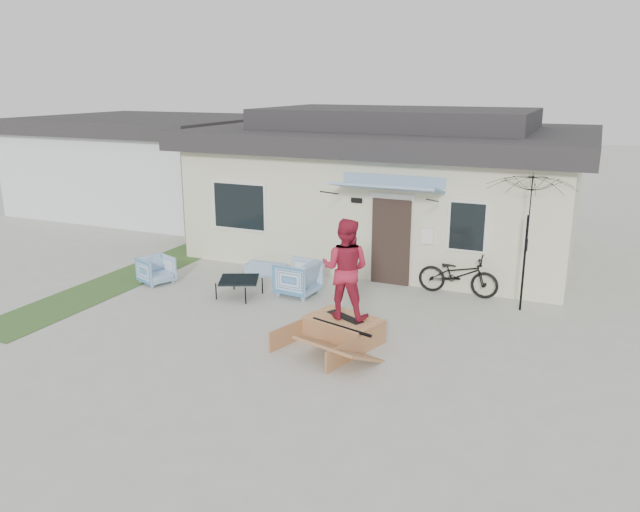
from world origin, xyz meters
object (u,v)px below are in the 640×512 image
at_px(loveseat, 272,265).
at_px(skater, 345,267).
at_px(skateboard, 345,316).
at_px(patio_umbrella, 527,232).
at_px(armchair_left, 156,269).
at_px(skate_ramp, 343,329).
at_px(bicycle, 458,270).
at_px(coffee_table, 239,288).
at_px(armchair_right, 298,276).

bearing_deg(loveseat, skater, 135.12).
relative_size(loveseat, skateboard, 1.53).
bearing_deg(patio_umbrella, armchair_left, -168.99).
height_order(patio_umbrella, skateboard, patio_umbrella).
xyz_separation_m(skate_ramp, skateboard, (0.01, 0.04, 0.25)).
height_order(skate_ramp, skateboard, skateboard).
bearing_deg(loveseat, bicycle, -176.55).
height_order(loveseat, armchair_left, armchair_left).
bearing_deg(skateboard, coffee_table, -175.36).
bearing_deg(patio_umbrella, loveseat, 178.77).
distance_m(armchair_right, skate_ramp, 2.87).
distance_m(loveseat, skater, 4.70).
bearing_deg(skate_ramp, bicycle, 84.34).
bearing_deg(coffee_table, skater, -23.36).
height_order(armchair_left, patio_umbrella, patio_umbrella).
xyz_separation_m(armchair_left, skateboard, (5.51, -1.40, 0.10)).
distance_m(loveseat, armchair_right, 1.72).
height_order(skate_ramp, skater, skater).
relative_size(loveseat, armchair_right, 1.49).
xyz_separation_m(bicycle, skate_ramp, (-1.44, -3.55, -0.37)).
distance_m(coffee_table, bicycle, 5.06).
distance_m(patio_umbrella, skater, 4.20).
distance_m(skate_ramp, skater, 1.23).
height_order(armchair_left, armchair_right, armchair_right).
bearing_deg(skate_ramp, loveseat, 151.77).
bearing_deg(patio_umbrella, skateboard, -133.62).
relative_size(skateboard, skater, 0.45).
bearing_deg(skateboard, loveseat, 163.83).
distance_m(armchair_left, skater, 5.79).
relative_size(coffee_table, skateboard, 1.00).
height_order(armchair_left, bicycle, bicycle).
xyz_separation_m(skate_ramp, skater, (0.01, 0.04, 1.23)).
bearing_deg(skater, patio_umbrella, -137.67).
height_order(bicycle, skate_ramp, bicycle).
relative_size(loveseat, bicycle, 0.71).
relative_size(armchair_right, skate_ramp, 0.50).
height_order(loveseat, bicycle, bicycle).
bearing_deg(skater, coffee_table, -27.41).
bearing_deg(skate_ramp, skater, 90.00).
xyz_separation_m(loveseat, patio_umbrella, (6.15, -0.13, 1.49)).
xyz_separation_m(loveseat, skate_ramp, (3.25, -3.21, -0.04)).
relative_size(patio_umbrella, skater, 1.21).
bearing_deg(coffee_table, bicycle, 25.25).
relative_size(loveseat, patio_umbrella, 0.57).
relative_size(bicycle, skate_ramp, 1.04).
relative_size(coffee_table, skate_ramp, 0.48).
bearing_deg(armchair_right, armchair_left, -73.70).
distance_m(loveseat, bicycle, 4.71).
bearing_deg(bicycle, armchair_left, 107.61).
bearing_deg(skater, armchair_right, -49.97).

